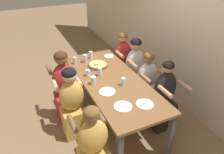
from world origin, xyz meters
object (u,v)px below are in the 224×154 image
at_px(diner_far_midleft, 134,72).
at_px(diner_near_center, 73,105).
at_px(diner_far_center, 146,85).
at_px(drinking_glass_c, 93,81).
at_px(empty_plate_c, 123,107).
at_px(diner_near_midleft, 65,89).
at_px(cocktail_glass_blue, 88,73).
at_px(drinking_glass_d, 75,61).
at_px(pizza_board_main, 98,65).
at_px(diner_near_right, 94,149).
at_px(diner_far_midright, 164,99).
at_px(drinking_glass_e, 85,59).
at_px(drinking_glass_a, 91,55).
at_px(empty_plate_a, 107,92).
at_px(drinking_glass_f, 100,72).
at_px(diner_far_left, 122,63).
at_px(drinking_glass_b, 123,82).
at_px(empty_plate_d, 109,56).
at_px(empty_plate_b, 145,104).

distance_m(diner_far_midleft, diner_near_center, 1.40).
bearing_deg(diner_far_center, drinking_glass_c, 0.04).
relative_size(empty_plate_c, drinking_glass_c, 1.90).
bearing_deg(diner_near_midleft, cocktail_glass_blue, -19.28).
bearing_deg(drinking_glass_d, pizza_board_main, 52.05).
bearing_deg(drinking_glass_c, diner_near_right, -21.59).
xyz_separation_m(drinking_glass_d, diner_near_midleft, (0.36, -0.30, -0.28)).
distance_m(empty_plate_c, cocktail_glass_blue, 0.94).
height_order(pizza_board_main, cocktail_glass_blue, cocktail_glass_blue).
bearing_deg(diner_far_midright, diner_near_right, 17.81).
height_order(drinking_glass_c, drinking_glass_d, drinking_glass_d).
distance_m(cocktail_glass_blue, drinking_glass_e, 0.49).
xyz_separation_m(drinking_glass_a, diner_far_center, (0.84, 0.69, -0.35)).
relative_size(empty_plate_a, drinking_glass_d, 1.80).
relative_size(diner_far_midleft, diner_near_midleft, 0.98).
relative_size(drinking_glass_f, diner_far_midleft, 0.11).
bearing_deg(diner_far_left, diner_far_midright, 90.00).
relative_size(drinking_glass_b, drinking_glass_d, 0.94).
bearing_deg(diner_near_center, drinking_glass_b, -13.31).
bearing_deg(diner_far_midleft, diner_far_left, -90.00).
xyz_separation_m(empty_plate_d, diner_far_left, (-0.11, 0.35, -0.28)).
height_order(drinking_glass_e, diner_far_left, diner_far_left).
xyz_separation_m(empty_plate_c, drinking_glass_f, (-0.86, 0.04, 0.06)).
xyz_separation_m(empty_plate_b, empty_plate_d, (-1.53, 0.18, 0.00)).
height_order(diner_far_midleft, diner_near_right, diner_far_midleft).
xyz_separation_m(drinking_glass_c, drinking_glass_d, (-0.75, -0.05, 0.00)).
height_order(empty_plate_a, empty_plate_d, same).
distance_m(drinking_glass_e, diner_near_midleft, 0.66).
xyz_separation_m(drinking_glass_a, diner_near_midleft, (0.45, -0.63, -0.28)).
xyz_separation_m(drinking_glass_b, diner_near_center, (-0.18, -0.74, -0.31)).
relative_size(drinking_glass_b, diner_far_center, 0.11).
xyz_separation_m(drinking_glass_f, diner_far_left, (-0.71, 0.78, -0.34)).
height_order(pizza_board_main, diner_far_midright, diner_far_midright).
xyz_separation_m(empty_plate_c, cocktail_glass_blue, (-0.93, -0.14, 0.04)).
bearing_deg(diner_far_center, drinking_glass_e, -41.40).
distance_m(diner_far_left, diner_near_center, 1.62).
xyz_separation_m(drinking_glass_e, diner_near_right, (1.64, -0.49, -0.35)).
xyz_separation_m(drinking_glass_a, diner_near_right, (1.74, -0.63, -0.35)).
height_order(empty_plate_b, diner_near_right, diner_near_right).
xyz_separation_m(drinking_glass_a, diner_far_midright, (1.32, 0.69, -0.32)).
distance_m(drinking_glass_a, drinking_glass_c, 0.88).
xyz_separation_m(empty_plate_b, drinking_glass_f, (-0.93, -0.24, 0.06)).
distance_m(empty_plate_a, drinking_glass_e, 1.02).
bearing_deg(diner_far_midleft, diner_far_midright, 90.00).
bearing_deg(empty_plate_b, drinking_glass_b, -175.81).
distance_m(empty_plate_a, drinking_glass_a, 1.13).
bearing_deg(diner_near_midleft, diner_near_center, -90.00).
xyz_separation_m(pizza_board_main, diner_far_midright, (0.98, 0.69, -0.29)).
xyz_separation_m(empty_plate_c, diner_far_midleft, (-1.09, 0.82, -0.24)).
bearing_deg(diner_near_center, empty_plate_d, 40.59).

